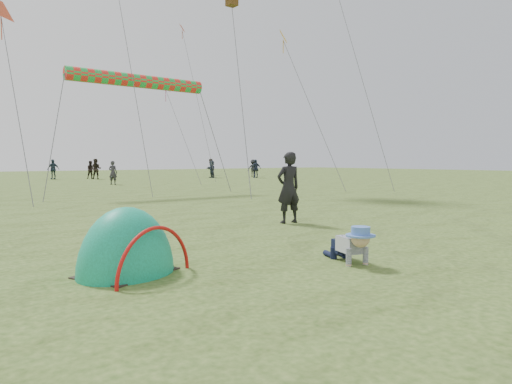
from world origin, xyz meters
TOP-DOWN VIEW (x-y plane):
  - ground at (0.00, 0.00)m, footprint 140.00×140.00m
  - crawling_toddler at (0.16, 0.18)m, footprint 0.80×0.97m
  - popup_tent at (-2.94, 1.74)m, footprint 1.86×1.71m
  - standing_adult at (2.46, 4.28)m, footprint 0.73×0.54m
  - crowd_person_0 at (5.68, 25.55)m, footprint 0.68×0.68m
  - crowd_person_1 at (7.70, 36.34)m, footprint 0.84×0.69m
  - crowd_person_7 at (7.69, 34.96)m, footprint 1.09×1.03m
  - crowd_person_8 at (4.68, 36.87)m, footprint 1.06×0.57m
  - crowd_person_9 at (20.70, 37.02)m, footprint 1.14×1.16m
  - crowd_person_11 at (17.26, 31.56)m, footprint 0.69×1.55m
  - crowd_person_13 at (17.60, 32.30)m, footprint 1.07×0.97m
  - crowd_person_14 at (20.40, 28.88)m, footprint 1.07×0.63m
  - crowd_person_15 at (21.86, 31.24)m, footprint 1.23×1.23m
  - rainbow_tube_kite at (3.73, 16.63)m, footprint 6.78×0.64m
  - diamond_kite_1 at (-1.87, 17.91)m, footprint 1.12×1.12m
  - diamond_kite_5 at (10.07, 26.39)m, footprint 1.00×1.00m
  - diamond_kite_6 at (13.32, 29.72)m, footprint 0.75×0.75m
  - diamond_kite_7 at (12.65, 16.21)m, footprint 0.84×0.84m

SIDE VIEW (x-z plane):
  - ground at x=0.00m, z-range 0.00..0.00m
  - popup_tent at x=-2.94m, z-range -0.97..0.97m
  - crawling_toddler at x=0.16m, z-range 0.00..0.64m
  - crowd_person_1 at x=7.70m, z-range 0.00..1.59m
  - crowd_person_9 at x=20.70m, z-range 0.00..1.60m
  - crowd_person_0 at x=5.68m, z-range 0.00..1.60m
  - crowd_person_11 at x=17.26m, z-range 0.00..1.62m
  - crowd_person_14 at x=20.40m, z-range 0.00..1.71m
  - crowd_person_15 at x=21.86m, z-range 0.00..1.71m
  - crowd_person_8 at x=4.68m, z-range 0.00..1.72m
  - crowd_person_7 at x=7.69m, z-range 0.00..1.77m
  - crowd_person_13 at x=17.60m, z-range 0.00..1.78m
  - standing_adult at x=2.46m, z-range 0.00..1.85m
  - rainbow_tube_kite at x=3.73m, z-range 5.14..5.78m
  - diamond_kite_5 at x=10.07m, z-range 6.71..7.52m
  - diamond_kite_1 at x=-1.87m, z-range 7.66..8.57m
  - diamond_kite_7 at x=12.65m, z-range 8.60..9.28m
  - diamond_kite_6 at x=13.32m, z-range 12.26..12.88m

